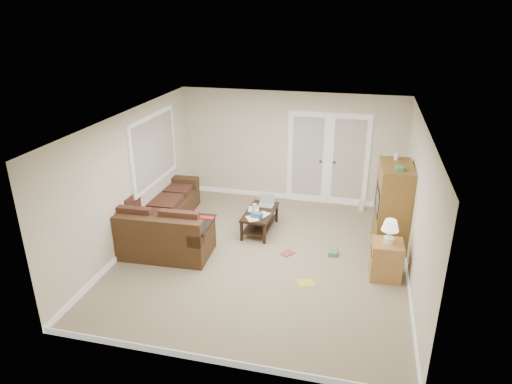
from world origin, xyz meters
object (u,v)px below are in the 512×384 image
(sectional_sofa, at_px, (160,220))
(coffee_table, at_px, (260,220))
(tv_armoire, at_px, (392,207))
(side_cabinet, at_px, (386,257))

(sectional_sofa, distance_m, coffee_table, 1.96)
(tv_armoire, relative_size, side_cabinet, 1.67)
(coffee_table, bearing_deg, tv_armoire, -0.27)
(sectional_sofa, height_order, coffee_table, sectional_sofa)
(coffee_table, height_order, tv_armoire, tv_armoire)
(sectional_sofa, relative_size, tv_armoire, 1.61)
(sectional_sofa, height_order, tv_armoire, tv_armoire)
(tv_armoire, xyz_separation_m, side_cabinet, (-0.08, -1.04, -0.45))
(sectional_sofa, xyz_separation_m, tv_armoire, (4.32, 0.55, 0.49))
(coffee_table, relative_size, tv_armoire, 0.62)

